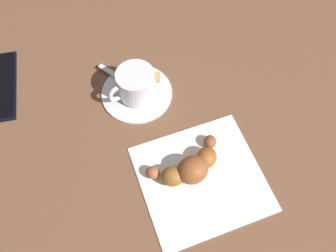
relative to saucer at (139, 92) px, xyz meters
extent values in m
plane|color=brown|center=(0.11, 0.00, 0.00)|extent=(1.80, 1.80, 0.00)
cylinder|color=silver|center=(0.00, 0.00, 0.00)|extent=(0.13, 0.13, 0.01)
cylinder|color=silver|center=(0.00, 0.00, 0.03)|extent=(0.07, 0.07, 0.05)
cylinder|color=#3D2312|center=(0.00, 0.00, 0.04)|extent=(0.06, 0.06, 0.00)
torus|color=silver|center=(0.01, -0.04, 0.03)|extent=(0.01, 0.04, 0.04)
cube|color=silver|center=(-0.04, -0.02, 0.01)|extent=(0.09, 0.05, 0.00)
ellipsoid|color=silver|center=(0.02, 0.01, 0.01)|extent=(0.03, 0.03, 0.01)
cube|color=tan|center=(-0.02, 0.02, 0.01)|extent=(0.05, 0.07, 0.01)
cube|color=white|center=(0.20, 0.02, 0.00)|extent=(0.20, 0.21, 0.00)
ellipsoid|color=#985734|center=(0.16, -0.05, 0.01)|extent=(0.03, 0.03, 0.02)
ellipsoid|color=brown|center=(0.18, -0.02, 0.01)|extent=(0.05, 0.05, 0.03)
ellipsoid|color=brown|center=(0.18, 0.01, 0.02)|extent=(0.05, 0.05, 0.04)
ellipsoid|color=#945021|center=(0.17, 0.04, 0.01)|extent=(0.05, 0.05, 0.03)
ellipsoid|color=brown|center=(0.15, 0.06, 0.01)|extent=(0.03, 0.03, 0.02)
camera|label=1|loc=(0.34, -0.11, 0.52)|focal=36.89mm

